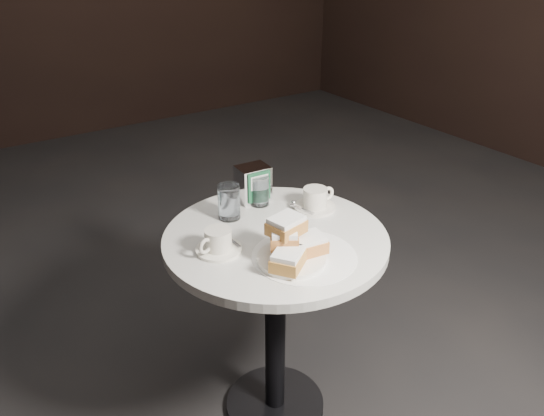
{
  "coord_description": "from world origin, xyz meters",
  "views": [
    {
      "loc": [
        -0.8,
        -1.17,
        1.57
      ],
      "look_at": [
        0.0,
        0.02,
        0.83
      ],
      "focal_mm": 35.0,
      "sensor_mm": 36.0,
      "label": 1
    }
  ],
  "objects": [
    {
      "name": "ground",
      "position": [
        0.0,
        0.0,
        0.0
      ],
      "size": [
        7.0,
        7.0,
        0.0
      ],
      "primitive_type": "plane",
      "color": "black",
      "rests_on": "ground"
    },
    {
      "name": "water_glass_right",
      "position": [
        0.07,
        0.21,
        0.8
      ],
      "size": [
        0.08,
        0.08,
        0.11
      ],
      "rotation": [
        0.0,
        0.0,
        0.26
      ],
      "color": "white",
      "rests_on": "cafe_table"
    },
    {
      "name": "water_glass_left",
      "position": [
        -0.06,
        0.18,
        0.8
      ],
      "size": [
        0.09,
        0.09,
        0.12
      ],
      "rotation": [
        0.0,
        0.0,
        -0.25
      ],
      "color": "white",
      "rests_on": "cafe_table"
    },
    {
      "name": "sugar_spill",
      "position": [
        -0.0,
        -0.15,
        0.75
      ],
      "size": [
        0.38,
        0.38,
        0.0
      ],
      "primitive_type": "cylinder",
      "rotation": [
        0.0,
        0.0,
        0.29
      ],
      "color": "white",
      "rests_on": "cafe_table"
    },
    {
      "name": "napkin_dispenser",
      "position": [
        0.07,
        0.25,
        0.81
      ],
      "size": [
        0.11,
        0.1,
        0.12
      ],
      "rotation": [
        0.0,
        0.0,
        -0.06
      ],
      "color": "silver",
      "rests_on": "cafe_table"
    },
    {
      "name": "cafe_table",
      "position": [
        0.0,
        0.0,
        0.55
      ],
      "size": [
        0.7,
        0.7,
        0.74
      ],
      "color": "black",
      "rests_on": "ground"
    },
    {
      "name": "beignet_plate",
      "position": [
        -0.04,
        -0.14,
        0.79
      ],
      "size": [
        0.25,
        0.25,
        0.13
      ],
      "rotation": [
        0.0,
        0.0,
        0.3
      ],
      "color": "white",
      "rests_on": "cafe_table"
    },
    {
      "name": "coffee_cup_right",
      "position": [
        0.21,
        0.07,
        0.78
      ],
      "size": [
        0.15,
        0.14,
        0.07
      ],
      "rotation": [
        0.0,
        0.0,
        -0.01
      ],
      "color": "white",
      "rests_on": "cafe_table"
    },
    {
      "name": "coffee_cup_left",
      "position": [
        -0.19,
        0.02,
        0.78
      ],
      "size": [
        0.17,
        0.17,
        0.07
      ],
      "rotation": [
        0.0,
        0.0,
        0.28
      ],
      "color": "white",
      "rests_on": "cafe_table"
    }
  ]
}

